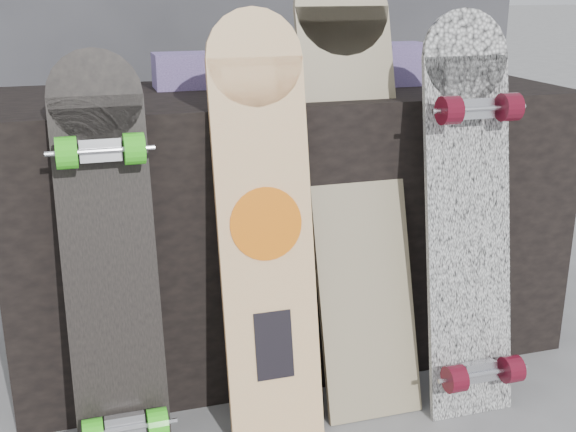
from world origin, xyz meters
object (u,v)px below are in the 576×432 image
object	(u,v)px
longboard_celtic	(355,174)
longboard_cascadia	(471,214)
vendor_table	(287,222)
longboard_geisha	(265,217)
skateboard_dark	(110,261)

from	to	relation	value
longboard_celtic	longboard_cascadia	size ratio (longest dim) A/B	1.12
longboard_celtic	longboard_cascadia	xyz separation A→B (m)	(0.25, -0.17, -0.08)
longboard_cascadia	vendor_table	bearing A→B (deg)	127.99
longboard_cascadia	longboard_celtic	bearing A→B (deg)	146.38
longboard_geisha	longboard_cascadia	size ratio (longest dim) A/B	1.01
longboard_celtic	longboard_cascadia	world-z (taller)	longboard_celtic
longboard_celtic	skateboard_dark	distance (m)	0.67
vendor_table	longboard_celtic	bearing A→B (deg)	-70.25
longboard_celtic	skateboard_dark	bearing A→B (deg)	-169.00
longboard_cascadia	skateboard_dark	world-z (taller)	longboard_cascadia
vendor_table	skateboard_dark	xyz separation A→B (m)	(-0.54, -0.41, 0.09)
longboard_geisha	skateboard_dark	bearing A→B (deg)	-175.28
skateboard_dark	longboard_celtic	bearing A→B (deg)	11.00
longboard_celtic	skateboard_dark	size ratio (longest dim) A/B	1.21
longboard_geisha	skateboard_dark	world-z (taller)	longboard_geisha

